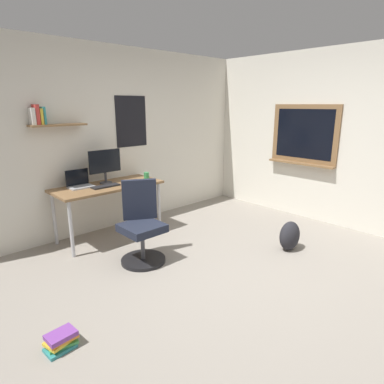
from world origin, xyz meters
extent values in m
plane|color=gray|center=(0.00, 0.00, 0.00)|extent=(5.20, 5.20, 0.00)
cube|color=silver|center=(0.00, 2.45, 1.30)|extent=(5.00, 0.10, 2.60)
cube|color=olive|center=(-0.84, 2.30, 1.55)|extent=(0.68, 0.20, 0.02)
cube|color=black|center=(0.29, 2.39, 1.55)|extent=(0.52, 0.01, 0.74)
cube|color=silver|center=(-1.13, 2.33, 1.66)|extent=(0.04, 0.14, 0.20)
cube|color=#C63833|center=(-1.08, 2.33, 1.68)|extent=(0.04, 0.14, 0.24)
cube|color=gold|center=(-1.04, 2.33, 1.66)|extent=(0.03, 0.14, 0.19)
cube|color=teal|center=(-1.00, 2.33, 1.67)|extent=(0.03, 0.14, 0.21)
cube|color=silver|center=(2.45, 0.00, 1.30)|extent=(0.10, 5.00, 2.60)
cube|color=olive|center=(2.38, 0.72, 1.35)|extent=(0.04, 1.10, 0.90)
cube|color=black|center=(2.37, 0.72, 1.35)|extent=(0.01, 0.94, 0.76)
cube|color=olive|center=(2.34, 0.72, 0.89)|extent=(0.12, 1.10, 0.03)
cube|color=olive|center=(-0.35, 2.05, 0.73)|extent=(1.44, 0.64, 0.03)
cylinder|color=#B7B7BC|center=(-1.01, 1.79, 0.36)|extent=(0.04, 0.04, 0.71)
cylinder|color=#B7B7BC|center=(0.30, 1.79, 0.36)|extent=(0.04, 0.04, 0.71)
cylinder|color=#B7B7BC|center=(-1.01, 2.31, 0.36)|extent=(0.04, 0.04, 0.71)
cylinder|color=#B7B7BC|center=(0.30, 2.31, 0.36)|extent=(0.04, 0.04, 0.71)
cylinder|color=black|center=(-0.47, 1.10, 0.02)|extent=(0.52, 0.52, 0.04)
cylinder|color=#4C4C51|center=(-0.47, 1.10, 0.21)|extent=(0.05, 0.05, 0.34)
cube|color=#1E2333|center=(-0.47, 1.10, 0.42)|extent=(0.44, 0.44, 0.09)
cube|color=#1E2333|center=(-0.37, 1.28, 0.71)|extent=(0.38, 0.26, 0.48)
cube|color=#ADAFB5|center=(-0.68, 2.16, 0.75)|extent=(0.31, 0.21, 0.02)
cube|color=black|center=(-0.68, 2.26, 0.87)|extent=(0.31, 0.01, 0.21)
cylinder|color=#38383D|center=(-0.32, 2.16, 0.75)|extent=(0.17, 0.17, 0.01)
cylinder|color=#38383D|center=(-0.32, 2.16, 0.83)|extent=(0.03, 0.03, 0.14)
cube|color=black|center=(-0.32, 2.15, 1.05)|extent=(0.46, 0.02, 0.31)
cube|color=black|center=(-0.43, 1.97, 0.75)|extent=(0.37, 0.13, 0.02)
ellipsoid|color=#262628|center=(-0.15, 1.97, 0.76)|extent=(0.10, 0.06, 0.03)
cylinder|color=#338C4C|center=(0.26, 2.02, 0.79)|extent=(0.08, 0.08, 0.09)
ellipsoid|color=#232328|center=(1.08, 0.10, 0.19)|extent=(0.32, 0.22, 0.38)
cube|color=teal|center=(-1.76, 0.35, 0.01)|extent=(0.22, 0.17, 0.03)
cube|color=#3D934C|center=(-1.73, 0.37, 0.04)|extent=(0.23, 0.18, 0.02)
cube|color=gold|center=(-1.75, 0.37, 0.06)|extent=(0.24, 0.20, 0.02)
cube|color=orange|center=(-1.74, 0.36, 0.09)|extent=(0.21, 0.15, 0.02)
cube|color=#7A3D99|center=(-1.74, 0.35, 0.12)|extent=(0.22, 0.17, 0.04)
camera|label=1|loc=(-2.45, -1.85, 1.80)|focal=30.56mm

